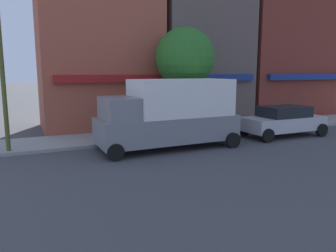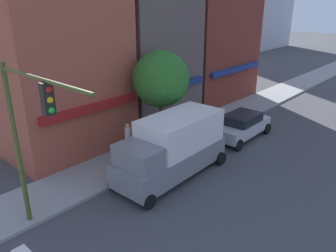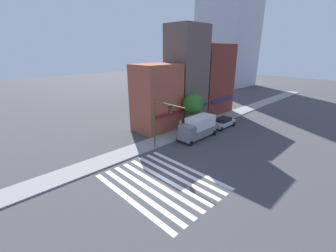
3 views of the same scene
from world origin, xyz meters
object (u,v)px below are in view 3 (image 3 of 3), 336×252
object	(u,v)px
pedestrian_orange_vest	(190,125)
street_tree	(193,104)
traffic_signal	(161,117)
box_truck_grey	(198,127)
sedan_silver	(223,122)
pedestrian_white_shirt	(180,125)
fire_hydrant	(178,135)

from	to	relation	value
pedestrian_orange_vest	street_tree	world-z (taller)	street_tree
traffic_signal	box_truck_grey	xyz separation A→B (m)	(6.54, -0.53, -2.72)
sedan_silver	street_tree	distance (m)	6.14
traffic_signal	box_truck_grey	bearing A→B (deg)	-4.66
pedestrian_white_shirt	box_truck_grey	bearing A→B (deg)	126.26
traffic_signal	sedan_silver	distance (m)	13.54
pedestrian_orange_vest	fire_hydrant	size ratio (longest dim) A/B	2.10
pedestrian_orange_vest	pedestrian_white_shirt	world-z (taller)	same
sedan_silver	pedestrian_orange_vest	size ratio (longest dim) A/B	2.49
fire_hydrant	pedestrian_orange_vest	bearing A→B (deg)	10.81
traffic_signal	street_tree	world-z (taller)	traffic_signal
pedestrian_orange_vest	street_tree	distance (m)	3.23
sedan_silver	box_truck_grey	bearing A→B (deg)	179.53
pedestrian_orange_vest	pedestrian_white_shirt	bearing A→B (deg)	-69.86
street_tree	box_truck_grey	bearing A→B (deg)	-127.47
sedan_silver	pedestrian_white_shirt	bearing A→B (deg)	152.47
street_tree	fire_hydrant	bearing A→B (deg)	-165.99
street_tree	traffic_signal	bearing A→B (deg)	-165.37
traffic_signal	fire_hydrant	xyz separation A→B (m)	(4.28, 1.17, -3.69)
box_truck_grey	sedan_silver	bearing A→B (deg)	-1.44
sedan_silver	fire_hydrant	size ratio (longest dim) A/B	5.24
fire_hydrant	street_tree	bearing A→B (deg)	14.01
pedestrian_white_shirt	fire_hydrant	world-z (taller)	pedestrian_white_shirt
traffic_signal	street_tree	xyz separation A→B (m)	(8.68, 2.27, -0.21)
sedan_silver	street_tree	world-z (taller)	street_tree
box_truck_grey	pedestrian_orange_vest	bearing A→B (deg)	63.51
box_truck_grey	pedestrian_white_shirt	world-z (taller)	box_truck_grey
box_truck_grey	fire_hydrant	world-z (taller)	box_truck_grey
box_truck_grey	street_tree	world-z (taller)	street_tree
traffic_signal	pedestrian_orange_vest	size ratio (longest dim) A/B	3.54
pedestrian_orange_vest	sedan_silver	bearing A→B (deg)	129.70
pedestrian_orange_vest	street_tree	bearing A→B (deg)	176.53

